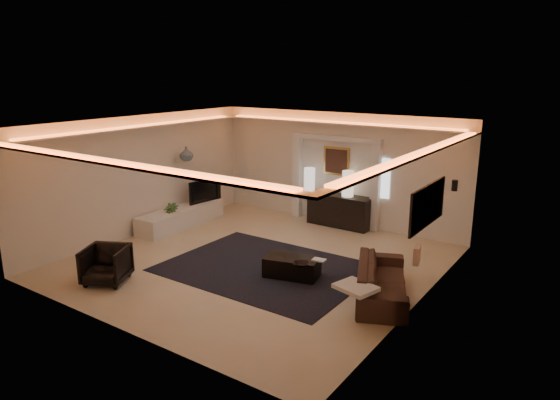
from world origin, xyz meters
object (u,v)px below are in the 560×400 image
Objects in this scene: console at (340,211)px; armchair at (106,265)px; coffee_table at (292,267)px; sofa at (382,280)px.

armchair is (-1.95, -5.73, -0.04)m from console.
coffee_table is at bearing -76.44° from console.
armchair is (-4.56, -2.40, 0.04)m from sofa.
console is 2.13× the size of armchair.
console reaches higher than armchair.
console is at bearing 88.76° from coffee_table.
armchair reaches higher than sofa.
coffee_table is 1.32× the size of armchair.
console is at bearing 44.09° from armchair.
console is 1.61× the size of coffee_table.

